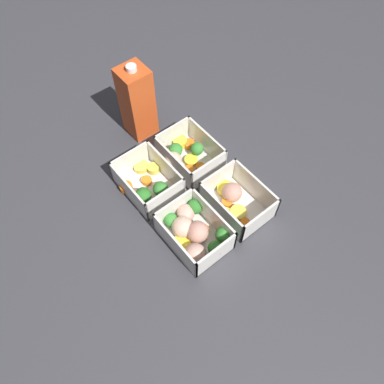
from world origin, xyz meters
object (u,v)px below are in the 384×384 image
object	(u,v)px
container_near_left	(235,201)
container_far_right	(148,184)
container_near_right	(187,155)
juice_carton	(137,102)
container_far_left	(194,232)

from	to	relation	value
container_near_left	container_far_right	world-z (taller)	same
container_near_right	juice_carton	xyz separation A→B (m)	(0.16, 0.03, 0.07)
container_far_right	juice_carton	bearing A→B (deg)	-29.45
container_near_right	container_far_left	xyz separation A→B (m)	(-0.17, 0.12, 0.00)
container_near_right	container_far_right	distance (m)	0.12
container_near_right	juice_carton	distance (m)	0.17
container_far_left	container_near_left	bearing A→B (deg)	-88.21
container_near_left	container_far_right	distance (m)	0.20
container_near_left	container_far_right	xyz separation A→B (m)	(0.16, 0.13, 0.00)
container_far_right	container_near_right	bearing A→B (deg)	-85.16
container_near_right	container_far_left	size ratio (longest dim) A/B	1.08
juice_carton	container_near_left	bearing A→B (deg)	-174.44
container_near_left	juice_carton	world-z (taller)	juice_carton
container_near_left	container_far_left	size ratio (longest dim) A/B	1.02
juice_carton	container_far_right	bearing A→B (deg)	150.55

